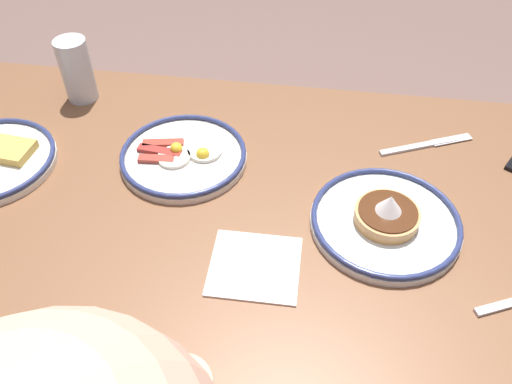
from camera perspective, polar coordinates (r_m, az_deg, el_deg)
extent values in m
plane|color=#745950|center=(1.60, -0.37, -19.37)|extent=(6.00, 6.00, 0.00)
cube|color=brown|center=(1.01, -0.55, -1.56)|extent=(1.48, 0.78, 0.04)
cylinder|color=brown|center=(1.57, 25.55, -5.24)|extent=(0.06, 0.06, 0.69)
cylinder|color=brown|center=(1.66, -21.47, -0.40)|extent=(0.06, 0.06, 0.69)
cylinder|color=silver|center=(1.09, -7.80, 3.69)|extent=(0.26, 0.26, 0.01)
torus|color=navy|center=(1.08, -7.86, 4.17)|extent=(0.25, 0.25, 0.01)
cylinder|color=white|center=(1.08, -5.55, 4.45)|extent=(0.07, 0.07, 0.01)
sphere|color=yellow|center=(1.06, -5.77, 4.10)|extent=(0.03, 0.03, 0.03)
cylinder|color=white|center=(1.07, -8.83, 3.72)|extent=(0.07, 0.07, 0.01)
sphere|color=yellow|center=(1.08, -8.59, 4.67)|extent=(0.03, 0.03, 0.03)
cube|color=#A3382A|center=(1.11, -10.00, 5.21)|extent=(0.09, 0.04, 0.01)
cube|color=maroon|center=(1.09, -10.35, 4.38)|extent=(0.09, 0.03, 0.01)
cube|color=#9F392D|center=(1.07, -10.71, 3.52)|extent=(0.07, 0.03, 0.01)
cylinder|color=white|center=(0.97, 13.74, -3.32)|extent=(0.27, 0.27, 0.01)
torus|color=navy|center=(0.97, 13.86, -2.84)|extent=(0.27, 0.27, 0.01)
cylinder|color=#DB984E|center=(0.97, 13.87, -2.80)|extent=(0.11, 0.11, 0.01)
cylinder|color=tan|center=(0.96, 13.99, -2.31)|extent=(0.12, 0.12, 0.01)
cylinder|color=#4C2814|center=(0.95, 14.07, -2.00)|extent=(0.10, 0.10, 0.00)
cone|color=white|center=(0.94, 14.26, -1.22)|extent=(0.05, 0.05, 0.03)
cube|color=gold|center=(1.19, -25.60, 4.20)|extent=(0.12, 0.08, 0.02)
cylinder|color=silver|center=(1.28, -18.80, 12.35)|extent=(0.07, 0.07, 0.15)
cylinder|color=black|center=(1.29, -18.57, 11.54)|extent=(0.06, 0.06, 0.10)
cube|color=white|center=(0.89, -0.13, -7.99)|extent=(0.15, 0.14, 0.00)
cube|color=silver|center=(1.16, 17.11, 4.75)|extent=(0.16, 0.08, 0.01)
cube|color=silver|center=(1.20, 20.35, 5.31)|extent=(0.09, 0.06, 0.00)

